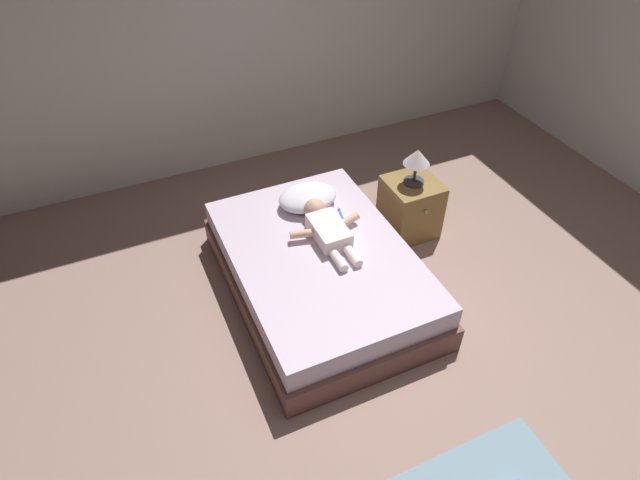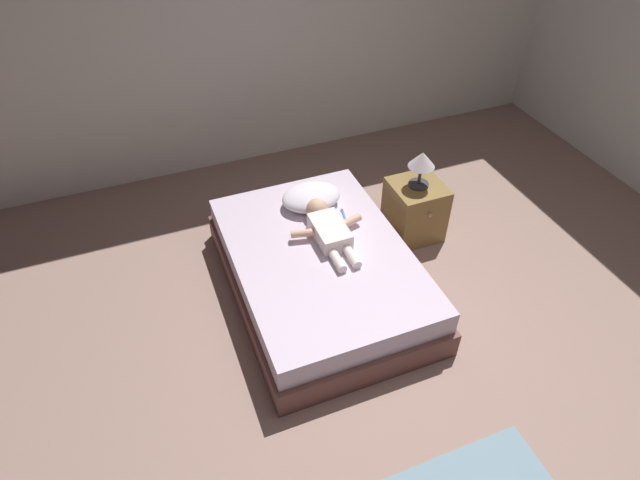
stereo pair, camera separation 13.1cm
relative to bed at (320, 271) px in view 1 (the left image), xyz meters
The scene contains 8 objects.
ground_plane 1.08m from the bed, 81.86° to the right, with size 8.00×8.00×0.00m, color gray.
wall_behind_bed 2.26m from the bed, 85.57° to the left, with size 8.00×0.12×2.67m, color silver.
bed is the anchor object (origin of this frame).
pillow 0.59m from the bed, 75.88° to the left, with size 0.44×0.34×0.14m.
baby 0.31m from the bed, 51.75° to the left, with size 0.54×0.68×0.16m.
toothbrush 0.47m from the bed, 44.42° to the left, with size 0.04×0.15×0.02m.
nightstand 0.98m from the bed, 18.63° to the left, with size 0.39×0.42×0.47m.
lamp 1.10m from the bed, 18.64° to the left, with size 0.20×0.20×0.29m.
Camera 1 is at (-1.26, -1.40, 2.87)m, focal length 30.11 mm.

